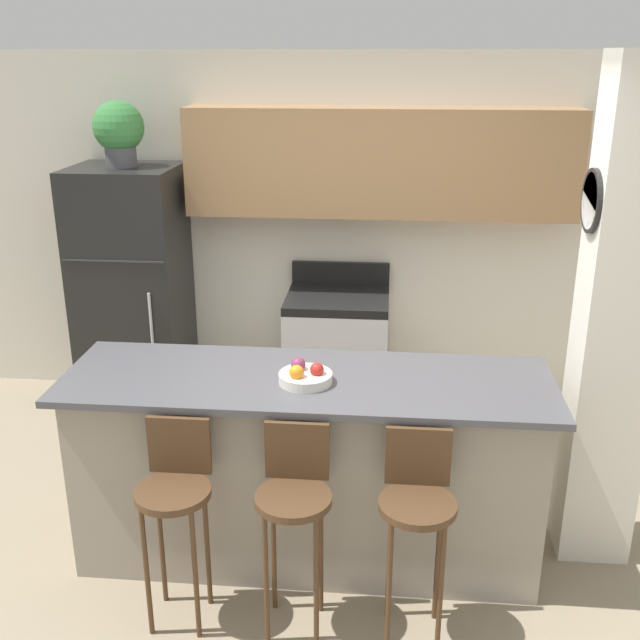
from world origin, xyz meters
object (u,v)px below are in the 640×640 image
refrigerator (133,292)px  bar_stool_mid (294,500)px  potted_plant_on_fridge (119,131)px  stove_range (337,354)px  bar_stool_left (175,494)px  fruit_bowl (305,376)px  bar_stool_right (417,507)px

refrigerator → bar_stool_mid: 2.62m
potted_plant_on_fridge → bar_stool_mid: bearing=-56.3°
stove_range → bar_stool_left: bearing=-104.7°
bar_stool_mid → fruit_bowl: 0.61m
stove_range → potted_plant_on_fridge: bearing=-179.1°
bar_stool_mid → bar_stool_right: bearing=0.0°
bar_stool_mid → fruit_bowl: size_ratio=3.77×
refrigerator → bar_stool_left: refrigerator is taller
bar_stool_mid → stove_range: bearing=89.1°
refrigerator → fruit_bowl: (1.44, -1.71, 0.16)m
bar_stool_left → stove_range: bearing=75.3°
stove_range → bar_stool_left: (-0.58, -2.19, 0.20)m
stove_range → fruit_bowl: 1.83m
refrigerator → bar_stool_right: (1.99, -2.17, -0.24)m
refrigerator → bar_stool_right: refrigerator is taller
refrigerator → stove_range: size_ratio=1.68×
bar_stool_left → fruit_bowl: size_ratio=3.77×
bar_stool_mid → fruit_bowl: (-0.00, 0.46, 0.40)m
potted_plant_on_fridge → bar_stool_left: bearing=-67.4°
bar_stool_right → fruit_bowl: size_ratio=3.77×
bar_stool_right → potted_plant_on_fridge: 3.25m
bar_stool_mid → fruit_bowl: bearing=90.5°
bar_stool_mid → fruit_bowl: fruit_bowl is taller
refrigerator → bar_stool_mid: size_ratio=1.82×
stove_range → bar_stool_right: (0.51, -2.19, 0.20)m
refrigerator → stove_range: bearing=1.0°
refrigerator → potted_plant_on_fridge: size_ratio=4.10×
stove_range → bar_stool_right: stove_range is taller
fruit_bowl → stove_range: bearing=88.7°
fruit_bowl → refrigerator: bearing=130.2°
refrigerator → bar_stool_right: bearing=-47.5°
stove_range → fruit_bowl: bearing=-91.3°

